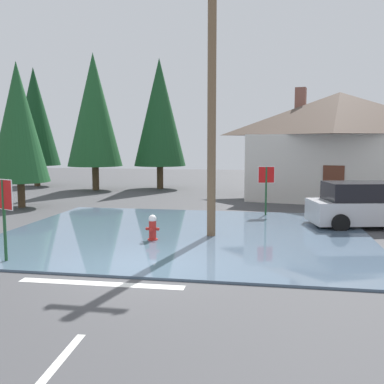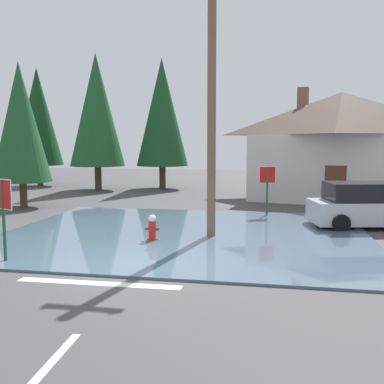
% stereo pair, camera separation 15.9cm
% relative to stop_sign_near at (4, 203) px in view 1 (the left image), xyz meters
% --- Properties ---
extents(ground_plane, '(80.00, 80.00, 0.10)m').
position_rel_stop_sign_near_xyz_m(ground_plane, '(3.45, 0.25, -1.62)').
color(ground_plane, '#424244').
extents(flood_puddle, '(12.21, 10.07, 0.06)m').
position_rel_stop_sign_near_xyz_m(flood_puddle, '(3.90, 4.30, -1.54)').
color(flood_puddle, '#4C6075').
rests_on(flood_puddle, ground).
extents(lane_stop_bar, '(3.80, 0.36, 0.01)m').
position_rel_stop_sign_near_xyz_m(lane_stop_bar, '(3.05, -1.18, -1.57)').
color(lane_stop_bar, silver).
rests_on(lane_stop_bar, ground).
extents(stop_sign_near, '(0.72, 0.35, 2.20)m').
position_rel_stop_sign_near_xyz_m(stop_sign_near, '(0.00, 0.00, 0.00)').
color(stop_sign_near, '#1E4C28').
rests_on(stop_sign_near, ground).
extents(fire_hydrant, '(0.44, 0.37, 0.87)m').
position_rel_stop_sign_near_xyz_m(fire_hydrant, '(3.11, 3.05, -1.15)').
color(fire_hydrant, '#AD231E').
rests_on(fire_hydrant, ground).
extents(utility_pole, '(1.60, 0.28, 8.54)m').
position_rel_stop_sign_near_xyz_m(utility_pole, '(4.85, 4.04, 2.88)').
color(utility_pole, brown).
rests_on(utility_pole, ground).
extents(stop_sign_far, '(0.69, 0.19, 2.12)m').
position_rel_stop_sign_near_xyz_m(stop_sign_far, '(6.58, 8.60, -0.07)').
color(stop_sign_far, '#1E4C28').
rests_on(stop_sign_far, ground).
extents(house, '(10.75, 8.34, 6.29)m').
position_rel_stop_sign_near_xyz_m(house, '(10.39, 15.23, 1.46)').
color(house, beige).
rests_on(house, ground).
extents(parked_car, '(4.86, 2.77, 1.67)m').
position_rel_stop_sign_near_xyz_m(parked_car, '(10.41, 6.87, -0.78)').
color(parked_car, silver).
rests_on(parked_car, ground).
extents(pine_tree_tall_left, '(2.76, 2.76, 6.91)m').
position_rel_stop_sign_near_xyz_m(pine_tree_tall_left, '(-5.05, 9.19, 2.49)').
color(pine_tree_tall_left, '#4C3823').
rests_on(pine_tree_tall_left, ground).
extents(pine_tree_mid_left, '(3.46, 3.46, 8.65)m').
position_rel_stop_sign_near_xyz_m(pine_tree_mid_left, '(-0.58, 18.80, 3.52)').
color(pine_tree_mid_left, '#4C3823').
rests_on(pine_tree_mid_left, ground).
extents(pine_tree_short_left, '(3.53, 3.53, 8.82)m').
position_rel_stop_sign_near_xyz_m(pine_tree_short_left, '(-4.52, 17.18, 3.62)').
color(pine_tree_short_left, '#4C3823').
rests_on(pine_tree_short_left, ground).
extents(pine_tree_far_center, '(3.34, 3.34, 8.35)m').
position_rel_stop_sign_near_xyz_m(pine_tree_far_center, '(-9.68, 18.97, 3.34)').
color(pine_tree_far_center, '#4C3823').
rests_on(pine_tree_far_center, ground).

